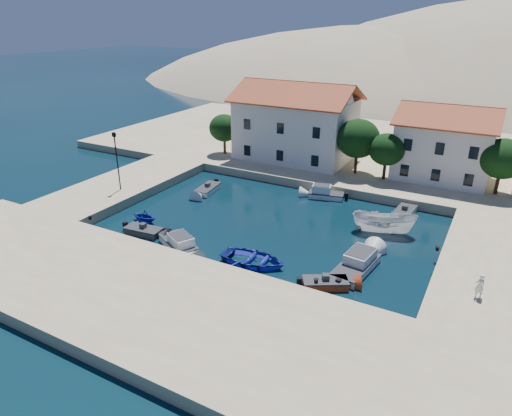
% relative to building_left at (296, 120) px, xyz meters
% --- Properties ---
extents(ground, '(400.00, 400.00, 0.00)m').
position_rel_building_left_xyz_m(ground, '(6.00, -28.00, -5.94)').
color(ground, black).
rests_on(ground, ground).
extents(quay_south, '(52.00, 12.00, 1.00)m').
position_rel_building_left_xyz_m(quay_south, '(6.00, -34.00, -5.44)').
color(quay_south, tan).
rests_on(quay_south, ground).
extents(quay_west, '(8.00, 20.00, 1.00)m').
position_rel_building_left_xyz_m(quay_west, '(-13.00, -18.00, -5.44)').
color(quay_west, tan).
rests_on(quay_west, ground).
extents(quay_north, '(80.00, 36.00, 1.00)m').
position_rel_building_left_xyz_m(quay_north, '(8.00, 10.00, -5.44)').
color(quay_north, tan).
rests_on(quay_north, ground).
extents(hills, '(254.00, 176.00, 99.00)m').
position_rel_building_left_xyz_m(hills, '(26.64, 95.62, -29.34)').
color(hills, tan).
rests_on(hills, ground).
extents(building_left, '(14.70, 9.45, 9.70)m').
position_rel_building_left_xyz_m(building_left, '(0.00, 0.00, 0.00)').
color(building_left, white).
rests_on(building_left, quay_north).
extents(building_mid, '(10.50, 8.40, 8.30)m').
position_rel_building_left_xyz_m(building_mid, '(18.00, 1.00, -0.71)').
color(building_mid, white).
rests_on(building_mid, quay_north).
extents(trees, '(37.30, 5.30, 6.45)m').
position_rel_building_left_xyz_m(trees, '(10.51, -2.54, -1.10)').
color(trees, '#382314').
rests_on(trees, quay_north).
extents(lamppost, '(0.35, 0.25, 6.22)m').
position_rel_building_left_xyz_m(lamppost, '(-11.50, -20.00, -1.18)').
color(lamppost, black).
rests_on(lamppost, quay_west).
extents(bollards, '(29.36, 9.56, 0.30)m').
position_rel_building_left_xyz_m(bollards, '(8.80, -24.13, -4.79)').
color(bollards, black).
rests_on(bollards, ground).
extents(motorboat_grey_sw, '(3.56, 1.85, 1.25)m').
position_rel_building_left_xyz_m(motorboat_grey_sw, '(-3.37, -25.61, -5.64)').
color(motorboat_grey_sw, '#313236').
rests_on(motorboat_grey_sw, ground).
extents(cabin_cruiser_south, '(4.72, 3.68, 1.60)m').
position_rel_building_left_xyz_m(cabin_cruiser_south, '(1.04, -26.18, -5.46)').
color(cabin_cruiser_south, white).
rests_on(cabin_cruiser_south, ground).
extents(rowboat_south, '(5.59, 4.18, 1.10)m').
position_rel_building_left_xyz_m(rowboat_south, '(7.97, -25.47, -5.94)').
color(rowboat_south, '#1C299C').
rests_on(rowboat_south, ground).
extents(motorboat_red_se, '(3.57, 2.91, 1.25)m').
position_rel_building_left_xyz_m(motorboat_red_se, '(14.23, -25.86, -5.64)').
color(motorboat_red_se, maroon).
rests_on(motorboat_red_se, ground).
extents(cabin_cruiser_east, '(2.71, 5.45, 1.60)m').
position_rel_building_left_xyz_m(cabin_cruiser_east, '(15.49, -22.59, -5.46)').
color(cabin_cruiser_east, white).
rests_on(cabin_cruiser_east, ground).
extents(boat_east, '(6.09, 3.51, 2.21)m').
position_rel_building_left_xyz_m(boat_east, '(15.63, -14.86, -5.94)').
color(boat_east, white).
rests_on(boat_east, ground).
extents(motorboat_white_ne, '(1.91, 3.67, 1.25)m').
position_rel_building_left_xyz_m(motorboat_white_ne, '(16.45, -9.91, -5.64)').
color(motorboat_white_ne, white).
rests_on(motorboat_white_ne, ground).
extents(rowboat_west, '(2.70, 2.34, 1.41)m').
position_rel_building_left_xyz_m(rowboat_west, '(-5.16, -23.48, -5.94)').
color(rowboat_west, '#1C299C').
rests_on(rowboat_west, ground).
extents(motorboat_white_west, '(2.14, 3.94, 1.25)m').
position_rel_building_left_xyz_m(motorboat_white_west, '(-4.34, -13.93, -5.64)').
color(motorboat_white_west, white).
rests_on(motorboat_white_west, ground).
extents(cabin_cruiser_north, '(4.01, 2.41, 1.60)m').
position_rel_building_left_xyz_m(cabin_cruiser_north, '(7.98, -9.29, -5.46)').
color(cabin_cruiser_north, white).
rests_on(cabin_cruiser_north, ground).
extents(pedestrian, '(0.77, 0.68, 1.76)m').
position_rel_building_left_xyz_m(pedestrian, '(24.11, -23.60, -4.05)').
color(pedestrian, white).
rests_on(pedestrian, quay_east).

